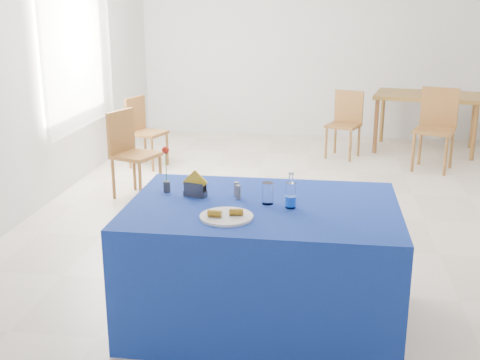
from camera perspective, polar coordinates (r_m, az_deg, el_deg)
name	(u,v)px	position (r m, az deg, el deg)	size (l,w,h in m)	color
floor	(302,215)	(5.66, 5.88, -3.28)	(7.00, 7.00, 0.00)	beige
room_shell	(308,22)	(5.33, 6.45, 14.70)	(7.00, 7.00, 7.00)	silver
window_pane	(72,38)	(6.67, -15.66, 12.86)	(0.04, 1.50, 1.60)	white
curtain	(78,38)	(6.65, -15.09, 12.89)	(0.04, 1.75, 1.85)	white
plate	(226,217)	(3.34, -1.29, -3.49)	(0.30, 0.30, 0.01)	silver
drinking_glass	(268,193)	(3.56, 2.64, -1.27)	(0.07, 0.07, 0.13)	white
salt_shaker	(237,189)	(3.71, -0.33, -0.84)	(0.03, 0.03, 0.09)	slate
pepper_shaker	(238,192)	(3.65, -0.18, -1.15)	(0.03, 0.03, 0.09)	slate
blue_table	(262,263)	(3.71, 2.13, -7.85)	(1.60, 1.10, 0.76)	navy
water_bottle	(291,196)	(3.50, 4.82, -1.52)	(0.06, 0.06, 0.21)	white
napkin_holder	(195,189)	(3.70, -4.27, -0.82)	(0.16, 0.09, 0.17)	#353539
rose_vase	(166,171)	(3.78, -7.01, 0.90)	(0.05, 0.05, 0.30)	#28282D
oak_table	(427,100)	(8.30, 17.35, 7.27)	(1.46, 1.09, 0.76)	olive
chair_bg_left	(346,119)	(7.77, 9.99, 5.70)	(0.48, 0.48, 0.83)	brown
chair_bg_right	(436,123)	(7.42, 18.13, 5.17)	(0.55, 0.55, 0.95)	brown
chair_win_a	(129,148)	(6.14, -10.45, 3.05)	(0.50, 0.50, 0.88)	brown
chair_win_b	(142,127)	(7.26, -9.25, 4.99)	(0.47, 0.47, 0.83)	brown
banana_pieces	(226,213)	(3.32, -1.36, -3.12)	(0.20, 0.09, 0.04)	gold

